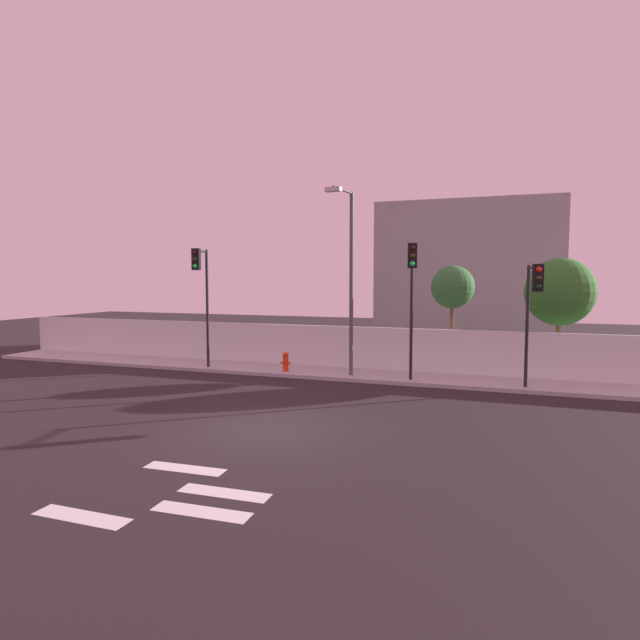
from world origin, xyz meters
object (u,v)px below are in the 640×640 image
object	(u,v)px
traffic_light_left	(533,298)
traffic_light_right	(202,283)
roadside_tree_midleft	(560,292)
traffic_light_center	(412,283)
street_lamp_curbside	(349,269)
fire_hydrant	(286,361)
roadside_tree_leftmost	(453,288)

from	to	relation	value
traffic_light_left	traffic_light_right	xyz separation A→B (m)	(-13.16, 0.37, 0.50)
traffic_light_left	traffic_light_right	distance (m)	13.17
traffic_light_left	roadside_tree_midleft	xyz separation A→B (m)	(1.18, 4.12, 0.13)
traffic_light_center	street_lamp_curbside	world-z (taller)	street_lamp_curbside
traffic_light_left	roadside_tree_midleft	distance (m)	4.29
street_lamp_curbside	roadside_tree_midleft	world-z (taller)	street_lamp_curbside
traffic_light_right	street_lamp_curbside	distance (m)	6.46
traffic_light_left	traffic_light_center	world-z (taller)	traffic_light_center
street_lamp_curbside	fire_hydrant	size ratio (longest dim) A/B	9.07
traffic_light_right	roadside_tree_leftmost	world-z (taller)	traffic_light_right
traffic_light_center	traffic_light_right	size ratio (longest dim) A/B	1.00
traffic_light_left	roadside_tree_leftmost	bearing A→B (deg)	126.56
fire_hydrant	roadside_tree_leftmost	distance (m)	7.82
traffic_light_right	traffic_light_left	bearing A→B (deg)	-1.60
street_lamp_curbside	roadside_tree_midleft	size ratio (longest dim) A/B	1.49
street_lamp_curbside	traffic_light_center	bearing A→B (deg)	-11.18
street_lamp_curbside	roadside_tree_midleft	bearing A→B (deg)	22.49
traffic_light_left	roadside_tree_leftmost	size ratio (longest dim) A/B	0.95
traffic_light_right	roadside_tree_leftmost	size ratio (longest dim) A/B	1.11
fire_hydrant	roadside_tree_leftmost	world-z (taller)	roadside_tree_leftmost
traffic_light_center	street_lamp_curbside	distance (m)	2.68
traffic_light_right	roadside_tree_leftmost	bearing A→B (deg)	20.40
traffic_light_left	street_lamp_curbside	distance (m)	6.87
traffic_light_left	roadside_tree_leftmost	world-z (taller)	roadside_tree_leftmost
fire_hydrant	traffic_light_right	bearing A→B (deg)	-169.94
roadside_tree_midleft	fire_hydrant	bearing A→B (deg)	-163.81
traffic_light_left	fire_hydrant	world-z (taller)	traffic_light_left
traffic_light_left	traffic_light_right	bearing A→B (deg)	178.40
traffic_light_right	fire_hydrant	distance (m)	4.92
roadside_tree_leftmost	roadside_tree_midleft	bearing A→B (deg)	0.00
traffic_light_right	street_lamp_curbside	size ratio (longest dim) A/B	0.71
traffic_light_left	traffic_light_center	xyz separation A→B (m)	(-4.16, 0.34, 0.51)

